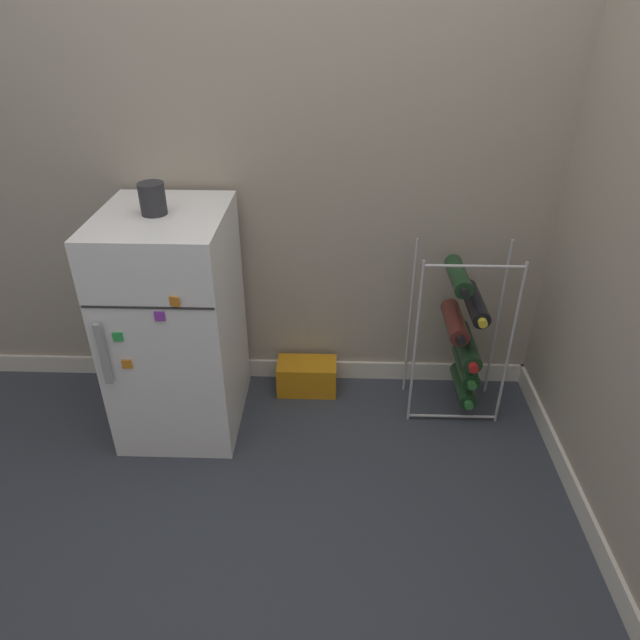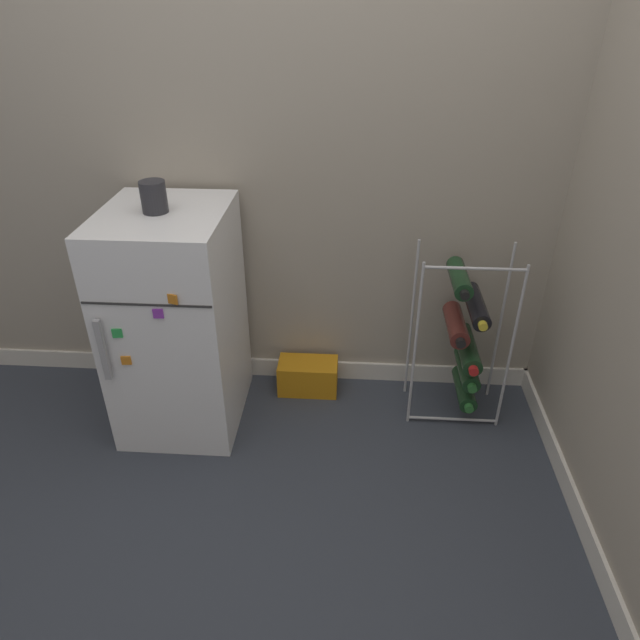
{
  "view_description": "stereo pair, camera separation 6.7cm",
  "coord_description": "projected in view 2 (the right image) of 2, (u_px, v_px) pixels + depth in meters",
  "views": [
    {
      "loc": [
        0.12,
        -1.62,
        1.66
      ],
      "look_at": [
        0.06,
        0.38,
        0.47
      ],
      "focal_mm": 32.0,
      "sensor_mm": 36.0,
      "label": 1
    },
    {
      "loc": [
        0.19,
        -1.61,
        1.66
      ],
      "look_at": [
        0.06,
        0.38,
        0.47
      ],
      "focal_mm": 32.0,
      "sensor_mm": 36.0,
      "label": 2
    }
  ],
  "objects": [
    {
      "name": "ground_plane",
      "position": [
        300.0,
        470.0,
        2.25
      ],
      "size": [
        14.0,
        14.0,
        0.0
      ],
      "primitive_type": "plane",
      "color": "#333842"
    },
    {
      "name": "wine_rack",
      "position": [
        465.0,
        338.0,
        2.38
      ],
      "size": [
        0.39,
        0.32,
        0.76
      ],
      "color": "#B2B2B7",
      "rests_on": "ground_plane"
    },
    {
      "name": "mini_fridge",
      "position": [
        177.0,
        322.0,
        2.31
      ],
      "size": [
        0.47,
        0.57,
        0.93
      ],
      "color": "white",
      "rests_on": "ground_plane"
    },
    {
      "name": "soda_box",
      "position": [
        308.0,
        376.0,
        2.65
      ],
      "size": [
        0.27,
        0.15,
        0.15
      ],
      "color": "orange",
      "rests_on": "ground_plane"
    },
    {
      "name": "fridge_top_cup",
      "position": [
        154.0,
        197.0,
        2.04
      ],
      "size": [
        0.09,
        0.09,
        0.11
      ],
      "color": "#28282D",
      "rests_on": "mini_fridge"
    },
    {
      "name": "wall_back",
      "position": [
        310.0,
        108.0,
        2.17
      ],
      "size": [
        7.03,
        0.07,
        2.5
      ],
      "color": "#9E9384",
      "rests_on": "ground_plane"
    }
  ]
}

